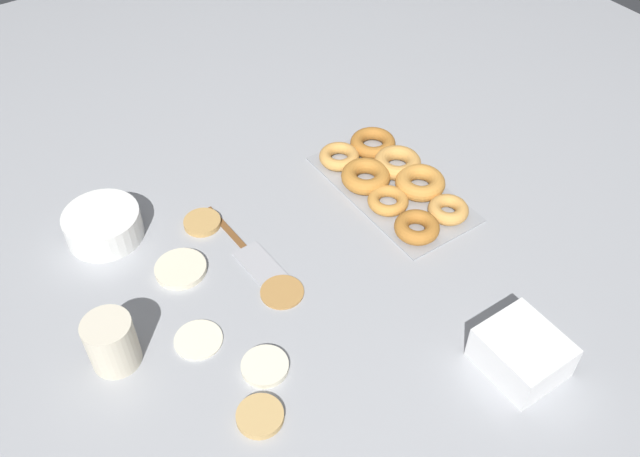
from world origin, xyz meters
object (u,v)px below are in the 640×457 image
donut_tray (392,180)px  spatula (252,256)px  pancake_1 (265,366)px  pancake_2 (198,339)px  pancake_0 (181,269)px  container_stack (522,353)px  pancake_3 (282,291)px  pancake_5 (260,416)px  pancake_4 (202,222)px  paper_cup (112,342)px  batter_bowl (103,225)px

donut_tray → spatula: 0.38m
pancake_1 → pancake_2: (0.12, 0.07, -0.00)m
pancake_0 → spatula: pancake_0 is taller
pancake_1 → container_stack: bearing=-123.4°
pancake_3 → pancake_5: 0.27m
pancake_0 → pancake_2: bearing=164.1°
pancake_2 → pancake_5: pancake_5 is taller
pancake_0 → pancake_4: 0.14m
pancake_1 → spatula: 0.27m
pancake_1 → paper_cup: 0.27m
pancake_4 → spatula: pancake_4 is taller
pancake_5 → container_stack: (-0.17, -0.44, 0.03)m
pancake_5 → container_stack: container_stack is taller
pancake_3 → spatula: bearing=-0.0°
container_stack → pancake_2: bearing=50.5°
pancake_4 → spatula: 0.15m
batter_bowl → container_stack: (-0.72, -0.49, 0.01)m
pancake_1 → pancake_3: pancake_1 is taller
pancake_2 → batter_bowl: bearing=6.1°
pancake_2 → pancake_1: bearing=-149.8°
pancake_0 → paper_cup: bearing=124.1°
donut_tray → paper_cup: size_ratio=3.85×
batter_bowl → paper_cup: 0.33m
pancake_1 → pancake_5: (-0.08, 0.06, 0.00)m
spatula → donut_tray: bearing=89.0°
pancake_4 → donut_tray: 0.44m
donut_tray → batter_bowl: batter_bowl is taller
pancake_4 → donut_tray: size_ratio=0.20×
pancake_0 → container_stack: size_ratio=0.74×
paper_cup → spatula: 0.34m
pancake_1 → donut_tray: size_ratio=0.22×
pancake_4 → container_stack: 0.71m
paper_cup → spatula: (0.08, -0.33, -0.05)m
pancake_5 → spatula: bearing=-28.2°
pancake_0 → spatula: 0.15m
pancake_3 → pancake_1: bearing=138.0°
pancake_3 → spatula: (0.12, -0.00, -0.00)m
batter_bowl → pancake_5: bearing=-174.8°
pancake_2 → donut_tray: bearing=-76.4°
donut_tray → paper_cup: 0.71m
pancake_2 → paper_cup: size_ratio=0.87×
pancake_1 → pancake_4: same height
pancake_3 → paper_cup: (0.04, 0.33, 0.05)m
pancake_0 → container_stack: bearing=-143.7°
pancake_5 → donut_tray: 0.65m
container_stack → paper_cup: paper_cup is taller
pancake_5 → paper_cup: 0.29m
pancake_1 → spatula: pancake_1 is taller
pancake_3 → paper_cup: paper_cup is taller
pancake_2 → paper_cup: bearing=72.0°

